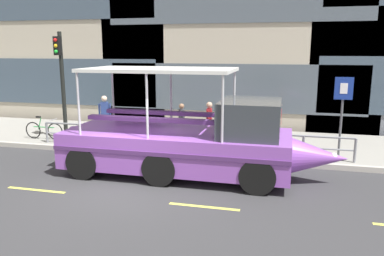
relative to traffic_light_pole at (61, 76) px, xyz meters
name	(u,v)px	position (x,y,z in m)	size (l,w,h in m)	color
ground_plane	(129,186)	(4.51, -3.99, -2.81)	(120.00, 120.00, 0.00)	#333335
sidewalk	(181,140)	(4.51, 1.61, -2.72)	(32.00, 4.80, 0.18)	gray
curb_edge	(163,155)	(4.51, -0.88, -2.72)	(32.00, 0.18, 0.18)	#B2ADA3
lane_centreline	(115,198)	(4.51, -4.88, -2.81)	(25.80, 0.12, 0.01)	#DBD64C
curb_guardrail	(186,136)	(5.29, -0.54, -2.07)	(11.63, 0.09, 0.85)	gray
traffic_light_pole	(61,76)	(0.00, 0.00, 0.00)	(0.24, 0.46, 4.36)	black
parking_sign	(343,103)	(10.65, 0.18, -0.76)	(0.60, 0.12, 2.76)	#4C4F54
leaned_bicycle	(44,130)	(-0.95, -0.06, -2.26)	(1.74, 0.46, 0.96)	black
duck_tour_boat	(192,142)	(6.00, -2.51, -1.76)	(8.69, 2.69, 3.30)	purple
pedestrian_near_bow	(278,120)	(8.51, 0.77, -1.56)	(0.24, 0.51, 1.77)	black
pedestrian_mid_left	(209,119)	(5.93, 0.56, -1.60)	(0.23, 0.49, 1.71)	#47423D
pedestrian_mid_right	(182,119)	(4.70, 1.02, -1.70)	(0.30, 0.38, 1.54)	black
pedestrian_near_stern	(105,112)	(1.36, 0.91, -1.56)	(0.47, 0.32, 1.77)	black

